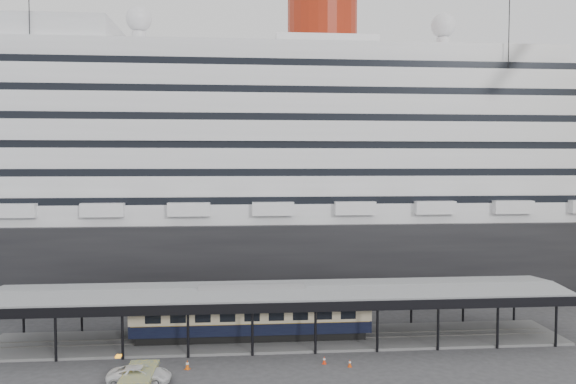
# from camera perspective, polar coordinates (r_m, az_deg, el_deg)

# --- Properties ---
(ground) EXTENTS (200.00, 200.00, 0.00)m
(ground) POSITION_cam_1_polar(r_m,az_deg,el_deg) (52.52, -0.32, -16.51)
(ground) COLOR #333336
(ground) RESTS_ON ground
(cruise_ship) EXTENTS (130.00, 30.00, 43.90)m
(cruise_ship) POSITION_cam_1_polar(r_m,az_deg,el_deg) (81.45, -2.10, 3.57)
(cruise_ship) COLOR black
(cruise_ship) RESTS_ON ground
(platform_canopy) EXTENTS (56.00, 9.18, 5.30)m
(platform_canopy) POSITION_cam_1_polar(r_m,az_deg,el_deg) (56.57, -0.74, -12.57)
(platform_canopy) COLOR slate
(platform_canopy) RESTS_ON ground
(port_truck) EXTENTS (5.04, 2.42, 1.39)m
(port_truck) POSITION_cam_1_polar(r_m,az_deg,el_deg) (48.27, -14.84, -17.53)
(port_truck) COLOR silver
(port_truck) RESTS_ON ground
(pullman_carriage) EXTENTS (23.26, 3.26, 22.83)m
(pullman_carriage) POSITION_cam_1_polar(r_m,az_deg,el_deg) (56.33, -3.71, -12.22)
(pullman_carriage) COLOR black
(pullman_carriage) RESTS_ON ground
(traffic_cone_left) EXTENTS (0.54, 0.54, 0.80)m
(traffic_cone_left) POSITION_cam_1_polar(r_m,az_deg,el_deg) (50.55, -10.19, -16.87)
(traffic_cone_left) COLOR #E2560C
(traffic_cone_left) RESTS_ON ground
(traffic_cone_mid) EXTENTS (0.42, 0.42, 0.67)m
(traffic_cone_mid) POSITION_cam_1_polar(r_m,az_deg,el_deg) (50.64, 6.30, -16.88)
(traffic_cone_mid) COLOR #D1420B
(traffic_cone_mid) RESTS_ON ground
(traffic_cone_right) EXTENTS (0.45, 0.45, 0.69)m
(traffic_cone_right) POSITION_cam_1_polar(r_m,az_deg,el_deg) (51.12, 3.70, -16.66)
(traffic_cone_right) COLOR red
(traffic_cone_right) RESTS_ON ground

